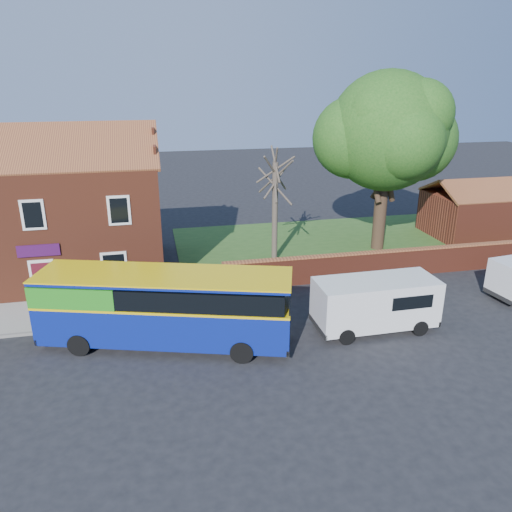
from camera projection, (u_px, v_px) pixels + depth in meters
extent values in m
plane|color=black|center=(199.00, 365.00, 19.95)|extent=(120.00, 120.00, 0.00)
cube|color=gray|center=(40.00, 316.00, 23.83)|extent=(18.00, 3.50, 0.12)
cube|color=slate|center=(33.00, 333.00, 22.22)|extent=(18.00, 0.15, 0.14)
cube|color=#426B28|center=(367.00, 242.00, 34.45)|extent=(26.00, 12.00, 0.04)
cube|color=maroon|center=(51.00, 220.00, 28.02)|extent=(12.00, 8.00, 6.50)
cube|color=brown|center=(32.00, 148.00, 24.73)|extent=(12.30, 4.08, 2.16)
cube|color=brown|center=(46.00, 138.00, 28.40)|extent=(12.30, 4.08, 2.16)
cube|color=black|center=(33.00, 215.00, 23.85)|extent=(1.10, 0.06, 1.50)
cube|color=#4C0F19|center=(44.00, 282.00, 25.03)|extent=(0.95, 0.04, 2.10)
cube|color=silver|center=(43.00, 281.00, 25.03)|extent=(1.20, 0.06, 2.30)
cube|color=#370D3C|center=(38.00, 251.00, 24.44)|extent=(2.00, 0.06, 0.60)
cube|color=maroon|center=(411.00, 262.00, 28.69)|extent=(22.00, 0.30, 1.50)
cube|color=brown|center=(413.00, 249.00, 28.42)|extent=(22.00, 0.38, 0.10)
cube|color=maroon|center=(486.00, 214.00, 35.72)|extent=(8.00, 5.00, 3.00)
cube|color=brown|center=(502.00, 190.00, 33.87)|extent=(8.20, 2.56, 1.24)
cube|color=brown|center=(479.00, 183.00, 36.17)|extent=(8.20, 2.56, 1.24)
cube|color=navy|center=(166.00, 318.00, 21.13)|extent=(10.82, 5.58, 1.67)
cube|color=#DEB60B|center=(165.00, 300.00, 20.84)|extent=(10.85, 5.61, 0.10)
cube|color=black|center=(164.00, 289.00, 20.67)|extent=(10.42, 5.48, 0.84)
cube|color=#288D1E|center=(83.00, 286.00, 20.95)|extent=(4.20, 3.59, 0.89)
cube|color=navy|center=(163.00, 277.00, 20.48)|extent=(10.82, 5.58, 0.14)
cube|color=#DEB60B|center=(163.00, 275.00, 20.45)|extent=(10.87, 5.63, 0.06)
cylinder|color=black|center=(79.00, 345.00, 20.49)|extent=(0.99, 0.54, 0.95)
cylinder|color=black|center=(102.00, 317.00, 22.80)|extent=(0.99, 0.54, 0.95)
cylinder|color=black|center=(242.00, 352.00, 19.96)|extent=(0.99, 0.54, 0.95)
cylinder|color=black|center=(248.00, 323.00, 22.27)|extent=(0.99, 0.54, 0.95)
cube|color=silver|center=(375.00, 302.00, 22.31)|extent=(5.46, 2.25, 2.06)
cube|color=black|center=(425.00, 290.00, 22.71)|extent=(0.11, 1.85, 0.81)
cube|color=black|center=(427.00, 314.00, 23.19)|extent=(0.13, 2.17, 0.26)
cylinder|color=black|center=(347.00, 337.00, 21.34)|extent=(0.72, 0.23, 0.72)
cylinder|color=black|center=(329.00, 315.00, 23.22)|extent=(0.72, 0.23, 0.72)
cylinder|color=black|center=(420.00, 328.00, 22.08)|extent=(0.72, 0.23, 0.72)
cylinder|color=black|center=(397.00, 308.00, 23.95)|extent=(0.72, 0.23, 0.72)
cylinder|color=black|center=(497.00, 288.00, 26.31)|extent=(0.65, 0.30, 0.63)
cylinder|color=black|center=(380.00, 214.00, 32.48)|extent=(0.81, 0.81, 4.68)
sphere|color=#3F6E22|center=(387.00, 131.00, 30.67)|extent=(7.33, 7.33, 7.33)
sphere|color=#3F6E22|center=(414.00, 140.00, 31.68)|extent=(5.29, 5.29, 5.29)
sphere|color=#3F6E22|center=(353.00, 138.00, 30.99)|extent=(5.09, 5.09, 5.09)
cylinder|color=#4C4238|center=(275.00, 213.00, 30.14)|extent=(0.35, 0.35, 6.11)
cylinder|color=#4C4238|center=(275.00, 177.00, 29.40)|extent=(0.36, 2.98, 2.40)
cylinder|color=#4C4238|center=(275.00, 181.00, 29.47)|extent=(1.56, 2.20, 2.20)
cylinder|color=#4C4238|center=(275.00, 173.00, 29.32)|extent=(2.50, 1.15, 2.43)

